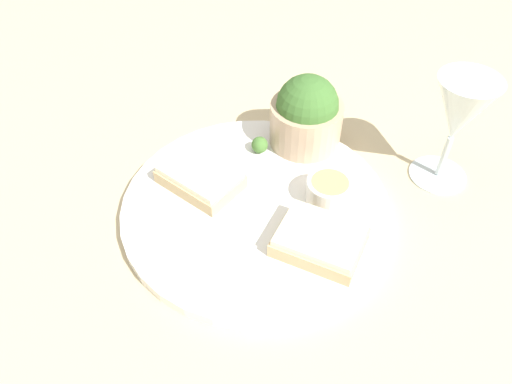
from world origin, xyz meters
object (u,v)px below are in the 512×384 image
salad_bowl (307,115)px  cheese_toast_near (320,240)px  cheese_toast_far (200,177)px  sauce_ramekin (329,190)px  wine_glass (459,115)px

salad_bowl → cheese_toast_near: bearing=151.6°
cheese_toast_near → cheese_toast_far: same height
sauce_ramekin → wine_glass: bearing=-99.3°
cheese_toast_near → cheese_toast_far: 0.17m
salad_bowl → wine_glass: wine_glass is taller
sauce_ramekin → cheese_toast_near: bearing=137.1°
sauce_ramekin → wine_glass: (-0.03, -0.16, 0.07)m
wine_glass → sauce_ramekin: bearing=80.7°
sauce_ramekin → cheese_toast_near: size_ratio=0.46×
cheese_toast_far → wine_glass: wine_glass is taller
salad_bowl → sauce_ramekin: bearing=161.1°
cheese_toast_far → wine_glass: bearing=-114.1°
sauce_ramekin → wine_glass: size_ratio=0.37×
salad_bowl → cheese_toast_near: salad_bowl is taller
wine_glass → cheese_toast_near: bearing=97.9°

